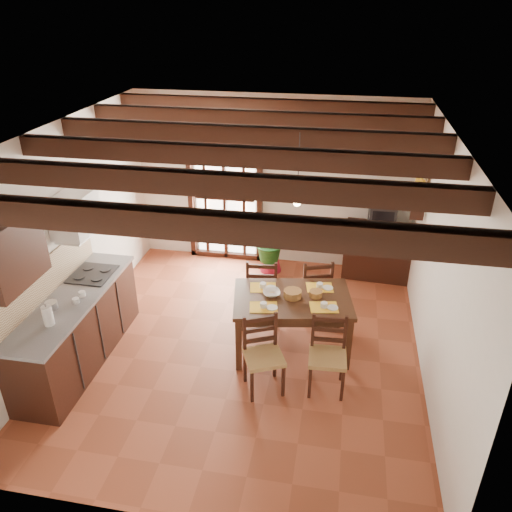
% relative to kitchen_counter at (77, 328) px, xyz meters
% --- Properties ---
extents(ground_plane, '(5.00, 5.00, 0.00)m').
position_rel_kitchen_counter_xyz_m(ground_plane, '(1.96, 0.60, -0.47)').
color(ground_plane, brown).
extents(room_shell, '(4.52, 5.02, 2.81)m').
position_rel_kitchen_counter_xyz_m(room_shell, '(1.96, 0.60, 1.34)').
color(room_shell, silver).
rests_on(room_shell, ground_plane).
extents(ceiling_beams, '(4.50, 4.34, 0.20)m').
position_rel_kitchen_counter_xyz_m(ceiling_beams, '(1.96, 0.60, 2.22)').
color(ceiling_beams, black).
rests_on(ceiling_beams, room_shell).
extents(french_door, '(1.26, 0.11, 2.32)m').
position_rel_kitchen_counter_xyz_m(french_door, '(1.16, 3.05, 0.70)').
color(french_door, white).
rests_on(french_door, ground_plane).
extents(kitchen_counter, '(0.64, 2.25, 1.38)m').
position_rel_kitchen_counter_xyz_m(kitchen_counter, '(0.00, 0.00, 0.00)').
color(kitchen_counter, black).
rests_on(kitchen_counter, ground_plane).
extents(upper_cabinet, '(0.35, 0.80, 0.70)m').
position_rel_kitchen_counter_xyz_m(upper_cabinet, '(-0.12, -0.70, 1.38)').
color(upper_cabinet, black).
rests_on(upper_cabinet, room_shell).
extents(range_hood, '(0.38, 0.60, 0.54)m').
position_rel_kitchen_counter_xyz_m(range_hood, '(-0.09, 0.55, 1.26)').
color(range_hood, white).
rests_on(range_hood, room_shell).
extents(counter_items, '(0.50, 1.43, 0.25)m').
position_rel_kitchen_counter_xyz_m(counter_items, '(0.00, 0.09, 0.49)').
color(counter_items, black).
rests_on(counter_items, kitchen_counter).
extents(dining_table, '(1.59, 1.17, 0.78)m').
position_rel_kitchen_counter_xyz_m(dining_table, '(2.57, 0.69, 0.21)').
color(dining_table, '#3A2013').
rests_on(dining_table, ground_plane).
extents(chair_near_left, '(0.56, 0.55, 0.92)m').
position_rel_kitchen_counter_xyz_m(chair_near_left, '(2.34, -0.11, -0.18)').
color(chair_near_left, '#A78046').
rests_on(chair_near_left, ground_plane).
extents(chair_near_right, '(0.44, 0.42, 0.92)m').
position_rel_kitchen_counter_xyz_m(chair_near_right, '(3.06, 0.02, -0.19)').
color(chair_near_right, '#A78046').
rests_on(chair_near_right, ground_plane).
extents(chair_far_left, '(0.48, 0.46, 0.96)m').
position_rel_kitchen_counter_xyz_m(chair_far_left, '(2.08, 1.35, -0.17)').
color(chair_far_left, '#A78046').
rests_on(chair_far_left, ground_plane).
extents(chair_far_right, '(0.55, 0.53, 0.95)m').
position_rel_kitchen_counter_xyz_m(chair_far_right, '(2.80, 1.48, -0.18)').
color(chair_far_right, '#A78046').
rests_on(chair_far_right, ground_plane).
extents(table_setting, '(1.05, 0.70, 0.10)m').
position_rel_kitchen_counter_xyz_m(table_setting, '(2.57, 0.69, 0.37)').
color(table_setting, yellow).
rests_on(table_setting, dining_table).
extents(table_bowl, '(0.27, 0.27, 0.05)m').
position_rel_kitchen_counter_xyz_m(table_bowl, '(2.31, 0.69, 0.34)').
color(table_bowl, white).
rests_on(table_bowl, dining_table).
extents(sideboard, '(1.08, 0.54, 0.89)m').
position_rel_kitchen_counter_xyz_m(sideboard, '(3.71, 2.83, -0.03)').
color(sideboard, black).
rests_on(sideboard, ground_plane).
extents(crt_tv, '(0.41, 0.38, 0.34)m').
position_rel_kitchen_counter_xyz_m(crt_tv, '(3.71, 2.82, 0.61)').
color(crt_tv, black).
rests_on(crt_tv, sideboard).
extents(fuse_box, '(0.25, 0.03, 0.32)m').
position_rel_kitchen_counter_xyz_m(fuse_box, '(3.46, 3.08, 1.28)').
color(fuse_box, white).
rests_on(fuse_box, room_shell).
extents(plant_pot, '(0.35, 0.35, 0.22)m').
position_rel_kitchen_counter_xyz_m(plant_pot, '(1.99, 2.70, -0.36)').
color(plant_pot, maroon).
rests_on(plant_pot, ground_plane).
extents(potted_plant, '(2.04, 1.91, 1.82)m').
position_rel_kitchen_counter_xyz_m(potted_plant, '(1.99, 2.70, 0.10)').
color(potted_plant, '#144C19').
rests_on(potted_plant, ground_plane).
extents(wall_shelf, '(0.20, 0.42, 0.20)m').
position_rel_kitchen_counter_xyz_m(wall_shelf, '(4.10, 2.20, 1.04)').
color(wall_shelf, black).
rests_on(wall_shelf, room_shell).
extents(shelf_vase, '(0.15, 0.15, 0.15)m').
position_rel_kitchen_counter_xyz_m(shelf_vase, '(4.10, 2.20, 1.18)').
color(shelf_vase, '#B2BFB2').
rests_on(shelf_vase, wall_shelf).
extents(shelf_flowers, '(0.14, 0.14, 0.36)m').
position_rel_kitchen_counter_xyz_m(shelf_flowers, '(4.10, 2.20, 1.38)').
color(shelf_flowers, yellow).
rests_on(shelf_flowers, shelf_vase).
extents(framed_picture, '(0.03, 0.32, 0.32)m').
position_rel_kitchen_counter_xyz_m(framed_picture, '(4.18, 2.20, 1.58)').
color(framed_picture, brown).
rests_on(framed_picture, room_shell).
extents(pendant_lamp, '(0.36, 0.36, 0.84)m').
position_rel_kitchen_counter_xyz_m(pendant_lamp, '(2.57, 0.79, 1.60)').
color(pendant_lamp, black).
rests_on(pendant_lamp, room_shell).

